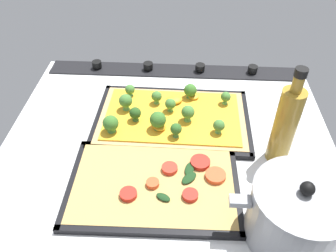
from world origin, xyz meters
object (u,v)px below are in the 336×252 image
veggie_pizza_back (157,183)px  oil_bottle (285,124)px  cooking_pot (296,215)px  baking_tray_back (154,186)px  baking_tray_front (172,120)px  broccoli_pizza (169,115)px

veggie_pizza_back → oil_bottle: bearing=-159.0°
veggie_pizza_back → cooking_pot: bearing=159.1°
veggie_pizza_back → cooking_pot: size_ratio=1.39×
baking_tray_back → cooking_pot: bearing=160.0°
baking_tray_front → oil_bottle: 27.78cm
broccoli_pizza → veggie_pizza_back: (1.25, 20.68, -0.91)cm
oil_bottle → veggie_pizza_back: bearing=21.0°
broccoli_pizza → baking_tray_front: bearing=-167.7°
baking_tray_back → cooking_pot: cooking_pot is taller
broccoli_pizza → baking_tray_back: bearing=84.5°
baking_tray_front → broccoli_pizza: size_ratio=1.07×
broccoli_pizza → oil_bottle: size_ratio=1.57×
cooking_pot → oil_bottle: bearing=-93.3°
cooking_pot → oil_bottle: oil_bottle is taller
broccoli_pizza → oil_bottle: 27.90cm
broccoli_pizza → baking_tray_back: (2.02, 20.85, -1.61)cm
baking_tray_back → cooking_pot: size_ratio=1.49×
cooking_pot → veggie_pizza_back: bearing=-20.9°
veggie_pizza_back → cooking_pot: (-24.71, 9.42, 4.96)cm
veggie_pizza_back → oil_bottle: oil_bottle is taller
baking_tray_front → cooking_pot: cooking_pot is taller
veggie_pizza_back → cooking_pot: cooking_pot is taller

